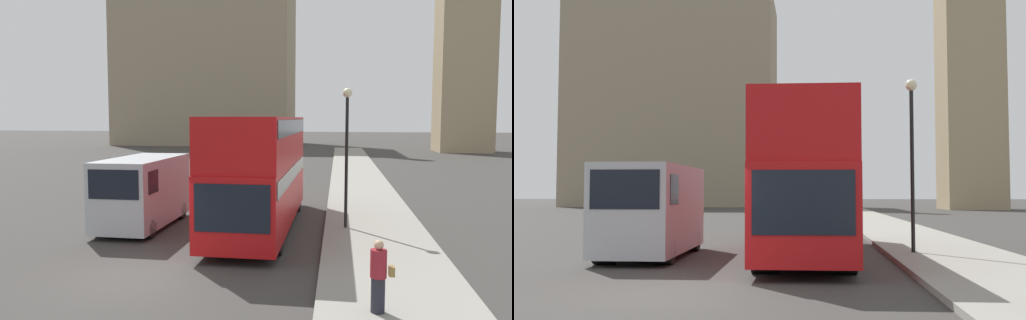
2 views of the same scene
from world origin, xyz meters
The scene contains 5 objects.
ground_plane centered at (0.00, 0.00, 0.00)m, with size 300.00×300.00×0.00m, color #383533.
building_block_distant centered at (-16.48, 69.94, 14.94)m, with size 28.46×15.34×36.30m.
red_double_decker_bus centered at (2.49, 6.75, 2.45)m, with size 2.59×11.05×4.39m.
white_van centered at (-2.18, 6.06, 1.48)m, with size 2.21×5.40×2.78m.
street_lamp centered at (5.80, 6.66, 3.69)m, with size 0.36×0.36×5.34m.
Camera 2 is at (2.60, -11.12, 1.99)m, focal length 40.00 mm.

